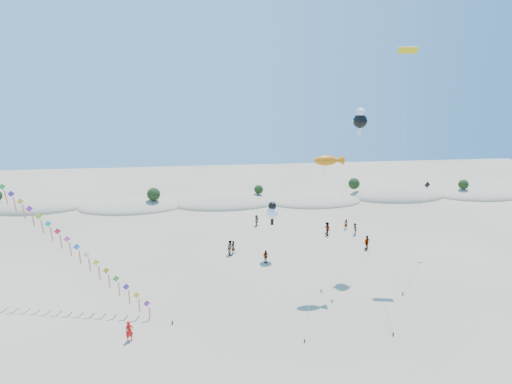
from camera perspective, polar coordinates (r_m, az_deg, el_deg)
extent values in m
plane|color=#85785C|center=(34.56, 0.21, -22.73)|extent=(160.00, 160.00, 0.00)
ellipsoid|color=tan|center=(81.32, -27.33, -1.94)|extent=(16.00, 8.80, 3.60)
ellipsoid|color=#1C3D16|center=(81.07, -27.41, -1.27)|extent=(12.80, 5.76, 0.64)
ellipsoid|color=tan|center=(75.86, -16.29, -1.97)|extent=(17.60, 9.68, 3.00)
ellipsoid|color=#1C3D16|center=(75.63, -16.34, -1.37)|extent=(14.08, 6.34, 0.70)
ellipsoid|color=tan|center=(75.57, -4.16, -1.46)|extent=(19.00, 10.45, 3.40)
ellipsoid|color=#1C3D16|center=(75.32, -4.17, -0.78)|extent=(15.20, 6.84, 0.76)
ellipsoid|color=tan|center=(76.67, 7.93, -1.33)|extent=(16.40, 9.02, 2.80)
ellipsoid|color=#1C3D16|center=(76.46, 7.95, -0.78)|extent=(13.12, 5.90, 0.66)
ellipsoid|color=tan|center=(83.77, 18.25, -0.56)|extent=(18.00, 9.90, 3.80)
ellipsoid|color=#1C3D16|center=(83.52, 18.31, 0.13)|extent=(14.40, 6.48, 0.72)
ellipsoid|color=tan|center=(90.75, 27.75, -0.39)|extent=(16.80, 9.24, 3.00)
ellipsoid|color=#1C3D16|center=(90.57, 27.81, 0.11)|extent=(13.44, 6.05, 0.67)
sphere|color=black|center=(73.49, -13.49, -0.30)|extent=(2.20, 2.20, 2.20)
sphere|color=black|center=(75.60, 0.35, 0.34)|extent=(1.60, 1.60, 1.60)
sphere|color=black|center=(81.11, 12.94, 1.10)|extent=(2.10, 2.10, 2.10)
sphere|color=black|center=(87.70, 25.93, 0.91)|extent=(1.80, 1.80, 1.80)
cube|color=#3F2D1E|center=(40.32, -11.09, -16.70)|extent=(0.12, 0.12, 0.35)
cylinder|color=silver|center=(46.04, -27.76, -2.18)|extent=(26.51, 13.83, 17.98)
cube|color=purple|center=(40.91, -14.36, -14.20)|extent=(1.19, 0.47, 1.25)
cube|color=#E05E63|center=(41.47, -14.00, -15.50)|extent=(0.19, 0.45, 1.55)
cube|color=yellow|center=(41.18, -15.66, -13.10)|extent=(1.19, 0.47, 1.25)
cube|color=#E05E63|center=(41.71, -15.29, -14.41)|extent=(0.19, 0.45, 1.55)
cube|color=#47279C|center=(41.47, -16.92, -12.01)|extent=(1.19, 0.47, 1.25)
cube|color=#E05E63|center=(41.98, -16.55, -13.32)|extent=(0.19, 0.45, 1.55)
cube|color=green|center=(41.81, -18.16, -10.93)|extent=(1.19, 0.47, 1.25)
cube|color=#E05E63|center=(42.29, -17.78, -12.25)|extent=(0.19, 0.45, 1.55)
cube|color=orange|center=(42.17, -19.36, -9.86)|extent=(1.19, 0.47, 1.25)
cube|color=#E05E63|center=(42.63, -18.98, -11.18)|extent=(0.19, 0.45, 1.55)
cube|color=#FFFA1A|center=(42.57, -20.54, -8.81)|extent=(1.19, 0.47, 1.25)
cube|color=#E05E63|center=(43.00, -20.15, -10.13)|extent=(0.19, 0.45, 1.55)
cube|color=white|center=(43.00, -21.69, -7.77)|extent=(1.19, 0.47, 1.25)
cube|color=#E05E63|center=(43.41, -21.30, -9.09)|extent=(0.19, 0.45, 1.55)
cube|color=#1B7BE5|center=(43.46, -22.80, -6.75)|extent=(1.19, 0.47, 1.25)
cube|color=#E05E63|center=(43.84, -22.42, -8.07)|extent=(0.19, 0.45, 1.55)
cube|color=#F94EA0|center=(43.94, -23.89, -5.76)|extent=(1.19, 0.47, 1.25)
cube|color=#E05E63|center=(44.31, -23.51, -7.07)|extent=(0.19, 0.45, 1.55)
cube|color=#F71B31|center=(44.46, -24.96, -4.78)|extent=(1.19, 0.47, 1.25)
cube|color=#E05E63|center=(44.80, -24.57, -6.08)|extent=(0.19, 0.45, 1.55)
cube|color=#17A9B0|center=(45.01, -25.99, -3.82)|extent=(1.19, 0.47, 1.25)
cube|color=#E05E63|center=(45.33, -25.60, -5.12)|extent=(0.19, 0.45, 1.55)
cube|color=#BCD218|center=(45.58, -27.00, -2.89)|extent=(1.19, 0.47, 1.25)
cube|color=#E05E63|center=(45.87, -26.60, -4.18)|extent=(0.19, 0.45, 1.55)
cube|color=purple|center=(46.17, -27.97, -1.98)|extent=(1.19, 0.47, 1.25)
cube|color=#E05E63|center=(46.45, -27.58, -3.26)|extent=(0.19, 0.45, 1.55)
cube|color=yellow|center=(46.79, -28.93, -1.09)|extent=(1.19, 0.47, 1.25)
cube|color=#E05E63|center=(47.05, -28.54, -2.36)|extent=(0.19, 0.45, 1.55)
cube|color=#47279C|center=(47.44, -29.85, -0.22)|extent=(1.19, 0.47, 1.25)
cube|color=#E05E63|center=(47.67, -29.47, -1.48)|extent=(0.19, 0.45, 1.55)
cube|color=green|center=(48.10, -30.76, 0.62)|extent=(1.19, 0.47, 1.25)
cube|color=#E05E63|center=(48.32, -30.37, -0.63)|extent=(0.19, 0.45, 1.55)
cube|color=#3F2D1E|center=(37.59, 6.50, -19.10)|extent=(0.10, 0.10, 0.30)
cylinder|color=silver|center=(39.41, 8.02, -6.80)|extent=(4.19, 10.15, 13.33)
ellipsoid|color=orange|center=(42.84, 9.30, 4.17)|extent=(2.34, 1.03, 1.03)
cone|color=orange|center=(43.22, 10.97, 4.19)|extent=(0.94, 0.94, 0.94)
cube|color=#3F2D1E|center=(43.62, 10.12, -14.11)|extent=(0.10, 0.10, 0.30)
cylinder|color=silver|center=(47.06, 5.77, -8.10)|extent=(4.11, 11.75, 5.67)
sphere|color=white|center=(51.12, 2.17, -2.79)|extent=(1.46, 1.46, 1.46)
sphere|color=black|center=(50.87, 2.18, -1.84)|extent=(0.97, 0.97, 0.97)
cube|color=black|center=(51.47, 2.16, -3.99)|extent=(0.35, 0.18, 0.80)
cube|color=#3F2D1E|center=(45.27, 8.68, -12.90)|extent=(0.10, 0.10, 0.30)
cylinder|color=silver|center=(46.07, 11.29, -1.56)|extent=(5.64, 6.86, 16.67)
sphere|color=black|center=(48.64, 13.71, 9.17)|extent=(1.55, 1.55, 1.55)
sphere|color=white|center=(48.56, 13.77, 10.26)|extent=(1.01, 1.01, 1.01)
cube|color=white|center=(48.76, 13.62, 7.80)|extent=(0.35, 0.18, 0.80)
cube|color=white|center=(48.40, 12.92, 9.19)|extent=(0.60, 0.15, 0.25)
cube|color=white|center=(48.89, 14.48, 9.15)|extent=(0.60, 0.15, 0.25)
cube|color=#3F2D1E|center=(39.88, 17.82, -17.61)|extent=(0.10, 0.10, 0.30)
cylinder|color=silver|center=(42.88, 18.80, 1.81)|extent=(6.24, 14.66, 24.05)
cube|color=yellow|center=(49.95, 19.60, 17.38)|extent=(2.03, 0.83, 0.71)
cube|color=black|center=(49.96, 19.59, 17.38)|extent=(1.97, 0.51, 0.19)
cube|color=#3F2D1E|center=(46.63, 18.97, -12.72)|extent=(0.10, 0.10, 0.30)
cylinder|color=silver|center=(50.87, 20.56, -5.39)|extent=(7.38, 10.51, 8.71)
cube|color=black|center=(55.81, 21.87, 0.89)|extent=(0.85, 0.25, 0.87)
imported|color=red|center=(38.63, -16.54, -17.36)|extent=(0.76, 0.65, 1.77)
imported|color=slate|center=(53.31, -3.45, -7.42)|extent=(0.95, 1.09, 1.89)
imported|color=slate|center=(53.75, -3.08, -7.35)|extent=(0.72, 0.71, 1.68)
imported|color=slate|center=(51.07, 1.29, -8.60)|extent=(1.00, 0.86, 1.61)
imported|color=slate|center=(61.47, 9.46, -4.69)|extent=(0.97, 1.18, 1.59)
imported|color=slate|center=(60.35, 9.51, -4.97)|extent=(0.43, 1.04, 1.77)
imported|color=slate|center=(63.52, 11.89, -4.21)|extent=(0.57, 0.40, 1.50)
imported|color=slate|center=(61.43, 13.01, -4.84)|extent=(0.90, 1.00, 1.69)
imported|color=slate|center=(56.64, 14.57, -6.54)|extent=(1.18, 0.96, 1.88)
imported|color=slate|center=(63.54, 0.09, -3.81)|extent=(0.95, 1.60, 1.64)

